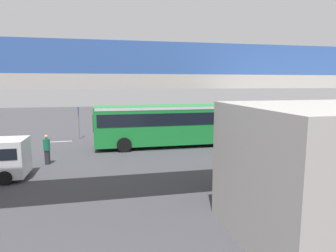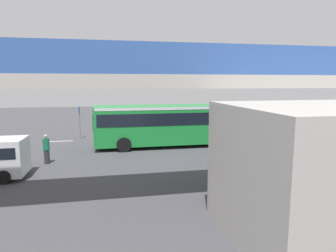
{
  "view_description": "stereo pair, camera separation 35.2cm",
  "coord_description": "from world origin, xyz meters",
  "px_view_note": "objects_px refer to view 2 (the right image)",
  "views": [
    {
      "loc": [
        4.23,
        22.41,
        4.85
      ],
      "look_at": [
        -0.45,
        0.87,
        1.6
      ],
      "focal_mm": 31.35,
      "sensor_mm": 36.0,
      "label": 1
    },
    {
      "loc": [
        3.88,
        22.48,
        4.85
      ],
      "look_at": [
        -0.45,
        0.87,
        1.6
      ],
      "focal_mm": 31.35,
      "sensor_mm": 36.0,
      "label": 2
    }
  ],
  "objects_px": {
    "bicycle_black": "(294,147)",
    "pedestrian": "(46,149)",
    "city_bus": "(171,122)",
    "traffic_sign": "(79,117)"
  },
  "relations": [
    {
      "from": "city_bus",
      "to": "pedestrian",
      "type": "height_order",
      "value": "city_bus"
    },
    {
      "from": "pedestrian",
      "to": "traffic_sign",
      "type": "height_order",
      "value": "traffic_sign"
    },
    {
      "from": "pedestrian",
      "to": "city_bus",
      "type": "bearing_deg",
      "value": -157.77
    },
    {
      "from": "bicycle_black",
      "to": "pedestrian",
      "type": "distance_m",
      "value": 16.46
    },
    {
      "from": "city_bus",
      "to": "traffic_sign",
      "type": "bearing_deg",
      "value": -31.94
    },
    {
      "from": "bicycle_black",
      "to": "traffic_sign",
      "type": "height_order",
      "value": "traffic_sign"
    },
    {
      "from": "city_bus",
      "to": "pedestrian",
      "type": "bearing_deg",
      "value": 22.23
    },
    {
      "from": "bicycle_black",
      "to": "traffic_sign",
      "type": "relative_size",
      "value": 0.63
    },
    {
      "from": "city_bus",
      "to": "pedestrian",
      "type": "distance_m",
      "value": 9.13
    },
    {
      "from": "city_bus",
      "to": "traffic_sign",
      "type": "relative_size",
      "value": 4.12
    }
  ]
}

